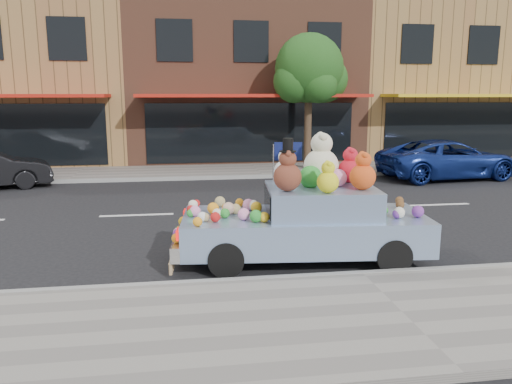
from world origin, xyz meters
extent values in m
plane|color=black|center=(0.00, 0.00, 0.00)|extent=(120.00, 120.00, 0.00)
cube|color=gray|center=(0.00, -6.50, 0.06)|extent=(60.00, 3.00, 0.12)
cube|color=gray|center=(0.00, 6.50, 0.06)|extent=(60.00, 3.00, 0.12)
cube|color=gray|center=(0.00, -5.00, 0.07)|extent=(60.00, 0.12, 0.13)
cube|color=gray|center=(0.00, 5.00, 0.07)|extent=(60.00, 0.12, 0.13)
cube|color=olive|center=(-10.00, 12.00, 3.50)|extent=(10.00, 8.00, 7.00)
cube|color=black|center=(-7.00, 7.98, 5.00)|extent=(1.40, 0.06, 1.60)
cube|color=brown|center=(0.00, 12.00, 3.50)|extent=(10.00, 8.00, 7.00)
cube|color=#332D2B|center=(0.00, 12.00, 7.15)|extent=(10.00, 8.00, 0.30)
cube|color=black|center=(0.00, 7.98, 1.40)|extent=(8.50, 0.06, 2.40)
cube|color=#B61D10|center=(0.00, 7.10, 2.90)|extent=(9.00, 1.80, 0.12)
cube|color=black|center=(-3.00, 7.98, 5.00)|extent=(1.40, 0.06, 1.60)
cube|color=black|center=(0.00, 7.98, 5.00)|extent=(1.40, 0.06, 1.60)
cube|color=black|center=(3.00, 7.98, 5.00)|extent=(1.40, 0.06, 1.60)
cube|color=olive|center=(10.00, 12.00, 3.50)|extent=(10.00, 8.00, 7.00)
cube|color=#332D2B|center=(10.00, 12.00, 7.15)|extent=(10.00, 8.00, 0.30)
cube|color=black|center=(10.00, 7.98, 1.40)|extent=(8.50, 0.06, 2.40)
cube|color=yellow|center=(10.00, 7.10, 2.90)|extent=(9.00, 1.80, 0.12)
cube|color=black|center=(7.00, 7.98, 5.00)|extent=(1.40, 0.06, 1.60)
cube|color=black|center=(10.00, 7.98, 5.00)|extent=(1.40, 0.06, 1.60)
cylinder|color=#38281C|center=(2.00, 6.50, 1.60)|extent=(0.28, 0.28, 3.20)
sphere|color=#1A4614|center=(2.00, 6.50, 3.92)|extent=(2.60, 2.60, 2.60)
sphere|color=#1A4614|center=(2.70, 6.80, 3.52)|extent=(1.80, 1.80, 1.80)
sphere|color=#1A4614|center=(1.40, 6.30, 3.42)|extent=(1.60, 1.60, 1.60)
sphere|color=#1A4614|center=(2.20, 5.90, 3.32)|extent=(1.40, 1.40, 1.40)
sphere|color=#1A4614|center=(1.70, 7.10, 3.62)|extent=(1.60, 1.60, 1.60)
imported|color=navy|center=(6.49, 4.00, 0.69)|extent=(5.14, 2.75, 1.37)
cylinder|color=black|center=(0.61, -4.82, 0.30)|extent=(0.62, 0.25, 0.60)
cylinder|color=black|center=(0.75, -3.27, 0.30)|extent=(0.62, 0.25, 0.60)
cylinder|color=black|center=(-2.18, -4.56, 0.30)|extent=(0.62, 0.25, 0.60)
cylinder|color=black|center=(-2.03, -3.01, 0.30)|extent=(0.62, 0.25, 0.60)
cube|color=#7F98BD|center=(-0.71, -3.92, 0.55)|extent=(4.44, 2.09, 0.60)
cube|color=#7F98BD|center=(-0.41, -3.94, 1.10)|extent=(2.03, 1.67, 0.50)
cube|color=silver|center=(-2.92, -3.71, 0.40)|extent=(0.32, 1.79, 0.26)
cube|color=red|center=(-2.94, -4.39, 0.72)|extent=(0.09, 0.28, 0.16)
cube|color=red|center=(-2.81, -3.04, 0.72)|extent=(0.09, 0.28, 0.16)
cube|color=black|center=(-1.36, -3.86, 1.10)|extent=(0.16, 1.30, 0.40)
sphere|color=#602A1B|center=(-1.09, -4.23, 1.59)|extent=(0.48, 0.48, 0.48)
sphere|color=#602A1B|center=(-1.09, -4.23, 1.90)|extent=(0.30, 0.30, 0.30)
sphere|color=#602A1B|center=(-1.09, -4.34, 2.00)|extent=(0.11, 0.11, 0.11)
sphere|color=#602A1B|center=(-1.09, -4.13, 2.00)|extent=(0.11, 0.11, 0.11)
cylinder|color=black|center=(-1.09, -4.23, 2.03)|extent=(0.28, 0.28, 0.02)
cylinder|color=black|center=(-1.09, -4.23, 2.14)|extent=(0.18, 0.18, 0.22)
sphere|color=beige|center=(-0.33, -3.60, 1.67)|extent=(0.64, 0.64, 0.64)
sphere|color=beige|center=(-0.33, -3.60, 2.08)|extent=(0.40, 0.40, 0.40)
sphere|color=beige|center=(-0.33, -3.74, 2.21)|extent=(0.15, 0.15, 0.15)
sphere|color=beige|center=(-0.33, -3.46, 2.21)|extent=(0.15, 0.15, 0.15)
sphere|color=#CC4213|center=(0.21, -4.30, 1.57)|extent=(0.45, 0.45, 0.45)
sphere|color=#CC4213|center=(0.21, -4.30, 1.86)|extent=(0.28, 0.28, 0.28)
sphere|color=#CC4213|center=(0.21, -4.40, 1.95)|extent=(0.11, 0.11, 0.11)
sphere|color=#CC4213|center=(0.21, -4.21, 1.95)|extent=(0.11, 0.11, 0.11)
sphere|color=#B61322|center=(0.22, -3.60, 1.57)|extent=(0.45, 0.45, 0.45)
sphere|color=#B61322|center=(0.22, -3.60, 1.86)|extent=(0.28, 0.28, 0.28)
sphere|color=#B61322|center=(0.22, -3.70, 1.95)|extent=(0.11, 0.11, 0.11)
sphere|color=#B61322|center=(0.22, -3.50, 1.95)|extent=(0.11, 0.11, 0.11)
sphere|color=silver|center=(-0.97, -3.44, 1.56)|extent=(0.42, 0.42, 0.42)
sphere|color=silver|center=(-0.97, -3.44, 1.83)|extent=(0.26, 0.26, 0.26)
sphere|color=silver|center=(-0.97, -3.53, 1.92)|extent=(0.10, 0.10, 0.10)
sphere|color=silver|center=(-0.97, -3.35, 1.92)|extent=(0.10, 0.10, 0.10)
sphere|color=yellow|center=(-0.46, -4.49, 1.53)|extent=(0.37, 0.37, 0.37)
sphere|color=yellow|center=(-0.46, -4.49, 1.77)|extent=(0.23, 0.23, 0.23)
sphere|color=yellow|center=(-0.46, -4.57, 1.84)|extent=(0.09, 0.09, 0.09)
sphere|color=yellow|center=(-0.46, -4.41, 1.84)|extent=(0.09, 0.09, 0.09)
sphere|color=#248628|center=(-0.61, -3.93, 1.53)|extent=(0.40, 0.40, 0.40)
sphere|color=pink|center=(-0.11, -3.92, 1.50)|extent=(0.32, 0.32, 0.32)
sphere|color=#B11412|center=(-2.32, -4.21, 0.94)|extent=(0.17, 0.17, 0.17)
sphere|color=orange|center=(-1.78, -3.11, 0.93)|extent=(0.16, 0.16, 0.16)
sphere|color=silver|center=(-1.56, -3.49, 0.95)|extent=(0.19, 0.19, 0.19)
sphere|color=#B11412|center=(-2.60, -3.02, 0.92)|extent=(0.14, 0.14, 0.14)
sphere|color=gold|center=(-1.54, -3.65, 0.95)|extent=(0.20, 0.20, 0.20)
sphere|color=orange|center=(-2.62, -4.46, 0.93)|extent=(0.16, 0.16, 0.16)
sphere|color=orange|center=(-2.32, -3.64, 0.95)|extent=(0.21, 0.21, 0.21)
sphere|color=silver|center=(-2.53, -4.16, 0.93)|extent=(0.17, 0.17, 0.17)
sphere|color=pink|center=(-1.65, -3.43, 0.96)|extent=(0.21, 0.21, 0.21)
sphere|color=#248628|center=(-2.72, -3.80, 0.92)|extent=(0.14, 0.14, 0.14)
sphere|color=beige|center=(-1.56, -3.41, 0.94)|extent=(0.18, 0.18, 0.18)
sphere|color=#248628|center=(-2.14, -3.96, 0.94)|extent=(0.17, 0.17, 0.17)
sphere|color=#248628|center=(-1.65, -4.33, 0.96)|extent=(0.21, 0.21, 0.21)
sphere|color=#978653|center=(-1.92, -3.70, 0.94)|extent=(0.19, 0.19, 0.19)
sphere|color=#978653|center=(-2.49, -4.16, 0.93)|extent=(0.15, 0.15, 0.15)
sphere|color=orange|center=(-2.07, -3.56, 0.94)|extent=(0.18, 0.18, 0.18)
sphere|color=beige|center=(-2.67, -3.22, 0.94)|extent=(0.18, 0.18, 0.18)
sphere|color=#B11412|center=(-2.72, -3.51, 0.92)|extent=(0.15, 0.15, 0.15)
sphere|color=beige|center=(-2.27, -3.93, 0.93)|extent=(0.16, 0.16, 0.16)
sphere|color=#B11412|center=(-1.51, -4.33, 0.93)|extent=(0.15, 0.15, 0.15)
sphere|color=#978653|center=(-2.15, -3.09, 0.95)|extent=(0.20, 0.20, 0.20)
sphere|color=pink|center=(-2.64, -3.78, 0.95)|extent=(0.20, 0.20, 0.20)
sphere|color=pink|center=(-1.83, -4.15, 0.95)|extent=(0.21, 0.21, 0.21)
sphere|color=gold|center=(-1.51, -4.35, 0.94)|extent=(0.17, 0.17, 0.17)
sphere|color=#D8A88C|center=(-2.05, -3.74, 0.97)|extent=(0.22, 0.22, 0.22)
sphere|color=gold|center=(-2.87, -3.15, 0.61)|extent=(0.16, 0.16, 0.16)
sphere|color=gold|center=(-2.97, -4.19, 0.60)|extent=(0.13, 0.13, 0.13)
sphere|color=#248628|center=(-2.93, -3.82, 0.61)|extent=(0.16, 0.16, 0.16)
sphere|color=orange|center=(-2.93, -3.79, 0.60)|extent=(0.14, 0.14, 0.14)
sphere|color=orange|center=(-2.86, -3.06, 0.60)|extent=(0.15, 0.15, 0.15)
sphere|color=#583619|center=(-2.85, -2.95, 0.60)|extent=(0.13, 0.13, 0.13)
sphere|color=pink|center=(-2.95, -3.96, 0.62)|extent=(0.18, 0.18, 0.18)
sphere|color=#583619|center=(-2.92, -3.69, 0.60)|extent=(0.14, 0.14, 0.14)
sphere|color=orange|center=(-2.97, -4.27, 0.61)|extent=(0.17, 0.17, 0.17)
sphere|color=#692B83|center=(-2.95, -4.03, 0.62)|extent=(0.18, 0.18, 0.18)
sphere|color=beige|center=(0.85, -4.42, 0.95)|extent=(0.20, 0.20, 0.20)
sphere|color=#692B83|center=(1.19, -4.42, 0.96)|extent=(0.21, 0.21, 0.21)
sphere|color=#583619|center=(1.17, -3.75, 0.93)|extent=(0.16, 0.16, 0.16)
sphere|color=#583619|center=(0.61, -4.08, 0.93)|extent=(0.17, 0.17, 0.17)
sphere|color=#248628|center=(0.66, -4.18, 0.94)|extent=(0.17, 0.17, 0.17)
sphere|color=#583619|center=(1.31, -3.41, 0.93)|extent=(0.16, 0.16, 0.16)
sphere|color=orange|center=(0.69, -3.90, 0.98)|extent=(0.26, 0.26, 0.26)
sphere|color=#692B83|center=(0.81, -4.43, 0.93)|extent=(0.16, 0.16, 0.16)
cylinder|color=#997A54|center=(-3.08, -4.55, 0.17)|extent=(0.06, 0.06, 0.17)
sphere|color=#997A54|center=(-3.08, -4.55, 0.26)|extent=(0.07, 0.07, 0.07)
cylinder|color=#997A54|center=(-3.07, -4.44, 0.17)|extent=(0.06, 0.06, 0.17)
sphere|color=#997A54|center=(-3.07, -4.44, 0.26)|extent=(0.07, 0.07, 0.07)
cylinder|color=#997A54|center=(-3.06, -4.34, 0.17)|extent=(0.06, 0.06, 0.17)
sphere|color=#997A54|center=(-3.06, -4.34, 0.26)|extent=(0.07, 0.07, 0.07)
cylinder|color=#997A54|center=(-3.05, -4.23, 0.17)|extent=(0.06, 0.06, 0.17)
sphere|color=#997A54|center=(-3.05, -4.23, 0.26)|extent=(0.07, 0.07, 0.07)
cylinder|color=#997A54|center=(-3.04, -4.13, 0.17)|extent=(0.06, 0.06, 0.17)
sphere|color=#997A54|center=(-3.04, -4.13, 0.26)|extent=(0.07, 0.07, 0.07)
cylinder|color=#997A54|center=(-3.03, -4.02, 0.17)|extent=(0.06, 0.06, 0.17)
sphere|color=#997A54|center=(-3.03, -4.02, 0.26)|extent=(0.07, 0.07, 0.07)
cylinder|color=#997A54|center=(-3.02, -3.92, 0.17)|extent=(0.06, 0.06, 0.17)
sphere|color=#997A54|center=(-3.02, -3.92, 0.26)|extent=(0.07, 0.07, 0.07)
cylinder|color=#997A54|center=(-3.01, -3.81, 0.17)|extent=(0.06, 0.06, 0.17)
sphere|color=#997A54|center=(-3.01, -3.81, 0.26)|extent=(0.07, 0.07, 0.07)
cylinder|color=#997A54|center=(-3.00, -3.70, 0.17)|extent=(0.06, 0.06, 0.17)
sphere|color=#997A54|center=(-3.00, -3.70, 0.26)|extent=(0.07, 0.07, 0.07)
cylinder|color=#997A54|center=(-2.99, -3.60, 0.17)|extent=(0.06, 0.06, 0.17)
sphere|color=#997A54|center=(-2.99, -3.60, 0.26)|extent=(0.07, 0.07, 0.07)
cylinder|color=#997A54|center=(-2.98, -3.49, 0.17)|extent=(0.06, 0.06, 0.17)
sphere|color=#997A54|center=(-2.98, -3.49, 0.26)|extent=(0.07, 0.07, 0.07)
cylinder|color=#997A54|center=(-2.97, -3.39, 0.17)|extent=(0.06, 0.06, 0.17)
sphere|color=#997A54|center=(-2.97, -3.39, 0.26)|extent=(0.07, 0.07, 0.07)
cylinder|color=#997A54|center=(-2.96, -3.28, 0.17)|extent=(0.06, 0.06, 0.17)
sphere|color=#997A54|center=(-2.96, -3.28, 0.26)|extent=(0.07, 0.07, 0.07)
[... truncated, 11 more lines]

